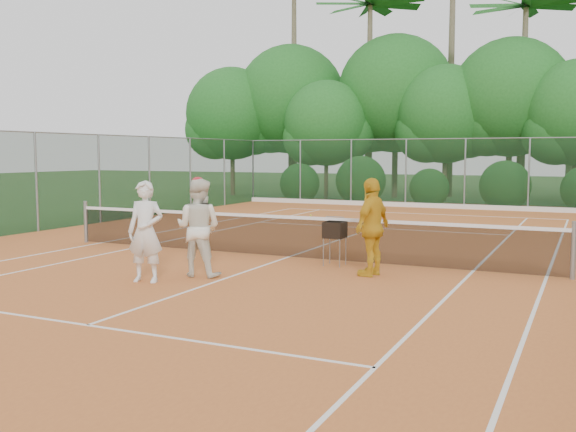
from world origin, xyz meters
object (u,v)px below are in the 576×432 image
object	(u,v)px
player_white	(146,232)
player_yellow	(372,227)
ball_hopper	(335,231)
player_center_grp	(198,227)

from	to	relation	value
player_white	player_yellow	distance (m)	4.27
player_white	player_yellow	bearing A→B (deg)	20.85
ball_hopper	player_yellow	bearing A→B (deg)	-28.58
player_white	player_center_grp	world-z (taller)	player_center_grp
player_yellow	player_white	bearing A→B (deg)	-44.91
player_yellow	ball_hopper	size ratio (longest dim) A/B	2.03
player_center_grp	ball_hopper	distance (m)	2.95
ball_hopper	player_center_grp	bearing A→B (deg)	-125.02
player_center_grp	ball_hopper	size ratio (longest dim) A/B	2.05
player_white	player_yellow	size ratio (longest dim) A/B	0.98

